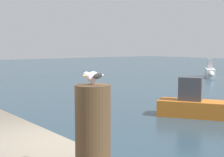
# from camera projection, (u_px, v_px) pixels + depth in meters

# --- Properties ---
(mooring_post) EXTENTS (0.37, 0.37, 0.94)m
(mooring_post) POSITION_uv_depth(u_px,v_px,m) (93.00, 130.00, 3.44)
(mooring_post) COLOR #4C3823
(mooring_post) RESTS_ON harbor_quay
(seagull) EXTENTS (0.23, 0.37, 0.14)m
(seagull) POSITION_uv_depth(u_px,v_px,m) (92.00, 76.00, 3.38)
(seagull) COLOR tan
(seagull) RESTS_ON mooring_post
(boat_white) EXTENTS (2.68, 3.07, 1.57)m
(boat_white) POSITION_uv_depth(u_px,v_px,m) (210.00, 72.00, 28.28)
(boat_white) COLOR silver
(boat_white) RESTS_ON ground_plane
(boat_orange) EXTENTS (4.08, 3.07, 1.63)m
(boat_orange) POSITION_uv_depth(u_px,v_px,m) (216.00, 107.00, 12.40)
(boat_orange) COLOR orange
(boat_orange) RESTS_ON ground_plane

